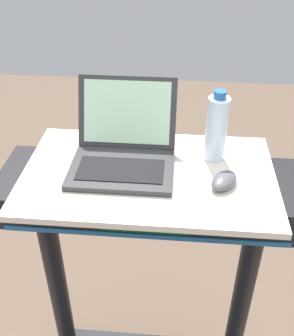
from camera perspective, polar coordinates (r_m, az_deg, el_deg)
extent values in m
cylinder|color=black|center=(1.64, -12.23, -15.68)|extent=(0.07, 0.07, 0.84)
cylinder|color=black|center=(1.61, 12.93, -17.30)|extent=(0.07, 0.07, 0.84)
cube|color=black|center=(1.25, 0.20, -3.38)|extent=(0.90, 0.28, 0.11)
cube|color=#0C3F19|center=(1.14, -0.41, -7.84)|extent=(0.24, 0.01, 0.06)
cube|color=#1E598C|center=(1.17, -0.40, -9.41)|extent=(0.81, 0.00, 0.02)
cube|color=beige|center=(1.21, 0.21, -0.97)|extent=(0.74, 0.45, 0.02)
cube|color=#2D2D30|center=(1.20, -3.53, -0.18)|extent=(0.30, 0.22, 0.02)
cube|color=black|center=(1.18, -3.65, -0.22)|extent=(0.25, 0.12, 0.00)
cube|color=#2D2D30|center=(1.27, -2.77, 7.71)|extent=(0.30, 0.09, 0.20)
cube|color=#B2E0B7|center=(1.27, -2.80, 7.69)|extent=(0.26, 0.07, 0.18)
ellipsoid|color=#4C4C51|center=(1.16, 10.60, -1.73)|extent=(0.10, 0.12, 0.03)
cylinder|color=silver|center=(1.23, 9.55, 5.31)|extent=(0.06, 0.06, 0.20)
cylinder|color=#2659A5|center=(1.18, 10.07, 9.96)|extent=(0.04, 0.04, 0.02)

